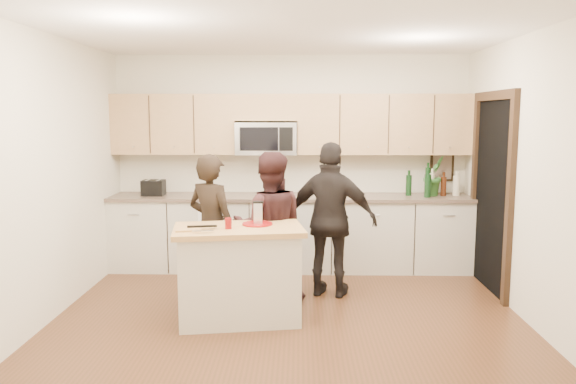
{
  "coord_description": "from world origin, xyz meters",
  "views": [
    {
      "loc": [
        0.1,
        -5.28,
        1.94
      ],
      "look_at": [
        -0.01,
        0.35,
        1.17
      ],
      "focal_mm": 35.0,
      "sensor_mm": 36.0,
      "label": 1
    }
  ],
  "objects_px": {
    "woman_left": "(212,227)",
    "woman_center": "(269,228)",
    "toaster": "(153,188)",
    "woman_right": "(331,220)",
    "island": "(239,273)"
  },
  "relations": [
    {
      "from": "woman_left",
      "to": "woman_center",
      "type": "height_order",
      "value": "woman_center"
    },
    {
      "from": "woman_center",
      "to": "toaster",
      "type": "bearing_deg",
      "value": -42.58
    },
    {
      "from": "woman_left",
      "to": "woman_right",
      "type": "relative_size",
      "value": 0.93
    },
    {
      "from": "toaster",
      "to": "woman_center",
      "type": "relative_size",
      "value": 0.17
    },
    {
      "from": "toaster",
      "to": "woman_center",
      "type": "xyz_separation_m",
      "value": [
        1.52,
        -1.25,
        -0.25
      ]
    },
    {
      "from": "woman_right",
      "to": "woman_center",
      "type": "bearing_deg",
      "value": 33.61
    },
    {
      "from": "island",
      "to": "woman_center",
      "type": "distance_m",
      "value": 0.69
    },
    {
      "from": "island",
      "to": "woman_center",
      "type": "relative_size",
      "value": 0.82
    },
    {
      "from": "island",
      "to": "woman_center",
      "type": "bearing_deg",
      "value": 55.91
    },
    {
      "from": "island",
      "to": "woman_right",
      "type": "relative_size",
      "value": 0.78
    },
    {
      "from": "toaster",
      "to": "woman_left",
      "type": "relative_size",
      "value": 0.17
    },
    {
      "from": "woman_center",
      "to": "woman_right",
      "type": "relative_size",
      "value": 0.95
    },
    {
      "from": "toaster",
      "to": "woman_center",
      "type": "bearing_deg",
      "value": -39.47
    },
    {
      "from": "toaster",
      "to": "island",
      "type": "bearing_deg",
      "value": -55.02
    },
    {
      "from": "island",
      "to": "toaster",
      "type": "xyz_separation_m",
      "value": [
        -1.26,
        1.8,
        0.58
      ]
    }
  ]
}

